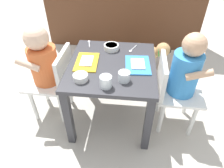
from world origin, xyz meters
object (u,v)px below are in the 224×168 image
Objects in this scene: seated_child_left at (45,63)px; cereal_bowl_right_side at (111,47)px; water_cup_left at (124,77)px; spoon_by_right_tray at (89,43)px; food_tray_right at (138,64)px; food_tray_left at (87,61)px; dining_table at (112,75)px; cereal_bowl_left_side at (81,77)px; dog at (144,52)px; water_cup_right at (106,82)px; spoon_by_left_tray at (132,49)px; seated_child_right at (183,74)px.

cereal_bowl_right_side is (0.41, 0.17, 0.04)m from seated_child_left.
spoon_by_right_tray is (-0.27, 0.40, -0.02)m from water_cup_left.
food_tray_left is at bearing 180.00° from food_tray_right.
dining_table is 0.20m from cereal_bowl_right_side.
cereal_bowl_right_side is at bearing 23.09° from seated_child_left.
dining_table is at bearing 48.06° from cereal_bowl_left_side.
food_tray_right is (-0.07, -0.62, 0.28)m from dog.
food_tray_right is 0.25m from cereal_bowl_right_side.
dog is (0.65, 0.62, -0.24)m from seated_child_left.
water_cup_right is at bearing -68.72° from spoon_by_right_tray.
food_tray_right is 0.19m from spoon_by_left_tray.
water_cup_left is at bearing 4.49° from cereal_bowl_left_side.
seated_child_right is at bearing -1.56° from seated_child_left.
spoon_by_left_tray is at bearing 4.23° from cereal_bowl_right_side.
cereal_bowl_right_side is (0.13, 0.35, -0.00)m from cereal_bowl_left_side.
dining_table is 1.18× the size of dog.
cereal_bowl_right_side is at bearing 97.38° from dining_table.
food_tray_right is 2.13× the size of spoon_by_right_tray.
seated_child_right is 6.95× the size of spoon_by_right_tray.
water_cup_right is 0.15m from cereal_bowl_left_side.
water_cup_right reaches higher than food_tray_left.
food_tray_left and food_tray_right have the same top height.
water_cup_left reaches higher than cereal_bowl_right_side.
seated_child_right reaches higher than food_tray_right.
cereal_bowl_right_side is (-0.45, 0.20, 0.05)m from seated_child_right.
water_cup_right reaches higher than dining_table.
seated_child_left is 6.78× the size of cereal_bowl_right_side.
water_cup_right reaches higher than cereal_bowl_right_side.
food_tray_left reaches higher than dog.
food_tray_right is 3.24× the size of water_cup_left.
food_tray_right is (-0.27, 0.02, 0.03)m from seated_child_right.
cereal_bowl_left_side is (-0.31, -0.18, 0.01)m from food_tray_right.
cereal_bowl_left_side is (-0.38, -0.79, 0.29)m from dog.
dining_table is at bearing -178.93° from food_tray_right.
dining_table reaches higher than dog.
spoon_by_left_tray is (0.13, 0.40, -0.03)m from water_cup_right.
seated_child_left is 0.98× the size of seated_child_right.
spoon_by_left_tray is (0.12, 0.18, 0.09)m from dining_table.
seated_child_left is at bearing 179.78° from dining_table.
water_cup_left is 0.48m from spoon_by_right_tray.
cereal_bowl_left_side is 0.42m from spoon_by_right_tray.
seated_child_left is 6.85× the size of spoon_by_right_tray.
seated_child_right reaches higher than water_cup_left.
water_cup_left is (0.24, -0.16, 0.02)m from food_tray_left.
cereal_bowl_right_side is (-0.01, 0.39, -0.01)m from water_cup_right.
spoon_by_left_tray is at bearing 83.88° from water_cup_left.
water_cup_left is at bearing -96.12° from spoon_by_left_tray.
seated_child_right is 10.57× the size of water_cup_left.
seated_child_left reaches higher than dog.
food_tray_left is (-0.38, -0.62, 0.28)m from dog.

